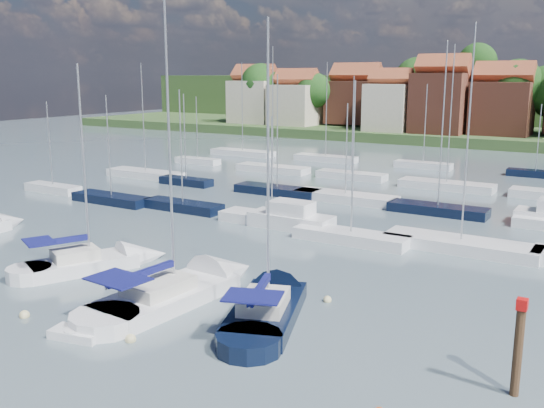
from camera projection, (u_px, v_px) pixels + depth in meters
The scene contains 11 objects.
ground at pixel (429, 194), 63.58m from camera, with size 260.00×260.00×0.00m, color #485A62.
sailboat_left at pixel (100, 263), 39.29m from camera, with size 6.91×10.50×14.10m.
sailboat_centre at pixel (190, 288), 34.65m from camera, with size 4.58×13.55×17.99m.
sailboat_navy at pixel (272, 303), 32.38m from camera, with size 6.89×12.11×16.27m.
tender at pixel (77, 334), 28.86m from camera, with size 2.74×1.67×0.55m.
timber_piling at pixel (516, 372), 23.57m from camera, with size 0.40×0.40×6.25m.
buoy_b at pixel (25, 317), 31.40m from camera, with size 0.53×0.53×0.53m, color beige.
buoy_c at pixel (102, 311), 32.22m from camera, with size 0.52×0.52×0.52m, color #D85914.
buoy_d at pixel (131, 341), 28.56m from camera, with size 0.52×0.52×0.52m, color beige.
buoy_e at pixel (327, 302), 33.55m from camera, with size 0.47×0.47×0.47m, color beige.
marina_field at pixel (433, 200), 58.47m from camera, with size 79.62×41.41×15.93m.
Camera 1 is at (18.30, -21.87, 12.33)m, focal length 40.00 mm.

